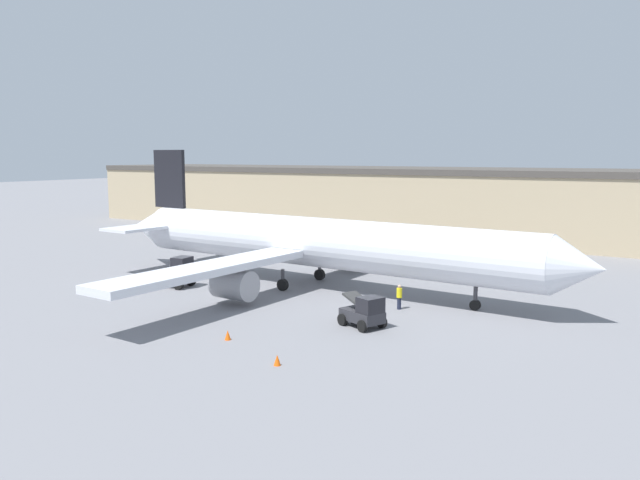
# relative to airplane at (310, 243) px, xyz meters

# --- Properties ---
(ground_plane) EXTENTS (400.00, 400.00, 0.00)m
(ground_plane) POSITION_rel_airplane_xyz_m (0.92, -0.05, -3.48)
(ground_plane) COLOR slate
(terminal_building) EXTENTS (99.86, 17.21, 8.58)m
(terminal_building) POSITION_rel_airplane_xyz_m (-6.71, 36.44, 0.81)
(terminal_building) COLOR tan
(terminal_building) RESTS_ON ground_plane
(airplane) EXTENTS (42.32, 38.41, 10.73)m
(airplane) POSITION_rel_airplane_xyz_m (0.00, 0.00, 0.00)
(airplane) COLOR silver
(airplane) RESTS_ON ground_plane
(ground_crew_worker) EXTENTS (0.37, 0.37, 1.68)m
(ground_crew_worker) POSITION_rel_airplane_xyz_m (9.03, -3.14, -2.58)
(ground_crew_worker) COLOR #1E2338
(ground_crew_worker) RESTS_ON ground_plane
(baggage_tug) EXTENTS (2.85, 2.23, 2.43)m
(baggage_tug) POSITION_rel_airplane_xyz_m (-8.76, -5.67, -2.39)
(baggage_tug) COLOR #B2B2B7
(baggage_tug) RESTS_ON ground_plane
(belt_loader_truck) EXTENTS (3.04, 2.61, 1.96)m
(belt_loader_truck) POSITION_rel_airplane_xyz_m (9.05, -8.29, -2.55)
(belt_loader_truck) COLOR #2D2D33
(belt_loader_truck) RESTS_ON ground_plane
(safety_cone_near) EXTENTS (0.36, 0.36, 0.55)m
(safety_cone_near) POSITION_rel_airplane_xyz_m (8.54, -16.62, -3.21)
(safety_cone_near) COLOR #EF590F
(safety_cone_near) RESTS_ON ground_plane
(safety_cone_far) EXTENTS (0.36, 0.36, 0.55)m
(safety_cone_far) POSITION_rel_airplane_xyz_m (3.70, -14.57, -3.21)
(safety_cone_far) COLOR #EF590F
(safety_cone_far) RESTS_ON ground_plane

